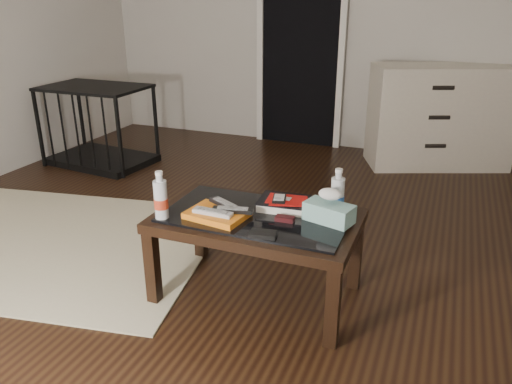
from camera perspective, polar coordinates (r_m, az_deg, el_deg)
ground at (r=3.06m, az=-1.70°, el=-7.09°), size 5.00×5.00×0.00m
doorway at (r=5.16m, az=5.14°, el=16.67°), size 0.90×0.08×2.07m
coffee_table at (r=2.50m, az=0.10°, el=-3.89°), size 1.00×0.60×0.46m
rug at (r=3.44m, az=-22.33°, el=-5.34°), size 2.22×1.81×0.01m
dresser at (r=4.80m, az=20.25°, el=8.10°), size 1.30×0.91×0.90m
pet_crate at (r=4.83m, az=-17.39°, el=5.85°), size 0.96×0.69×0.71m
magazines at (r=2.44m, az=-4.45°, el=-2.53°), size 0.31×0.25×0.03m
remote_silver at (r=2.40m, az=-4.97°, el=-2.30°), size 0.20×0.06×0.02m
remote_black_front at (r=2.42m, az=-2.68°, el=-2.05°), size 0.21×0.09×0.02m
remote_black_back at (r=2.49m, az=-3.60°, el=-1.35°), size 0.20×0.14×0.02m
textbook at (r=2.53m, az=3.20°, el=-1.34°), size 0.27×0.22×0.05m
dvd_mailers at (r=2.52m, az=3.45°, el=-0.82°), size 0.21×0.16×0.01m
ipod at (r=2.50m, az=2.68°, el=-0.74°), size 0.09×0.12×0.02m
flip_phone at (r=2.40m, az=3.32°, el=-3.06°), size 0.09×0.05×0.02m
wallet at (r=2.25m, az=0.80°, el=-4.83°), size 0.13×0.09×0.02m
water_bottle_left at (r=2.43m, az=-10.86°, el=-0.32°), size 0.07×0.07×0.24m
water_bottle_right at (r=2.45m, az=9.31°, el=-0.00°), size 0.07×0.07×0.24m
tissue_box at (r=2.40m, az=8.34°, el=-2.34°), size 0.25×0.18×0.09m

